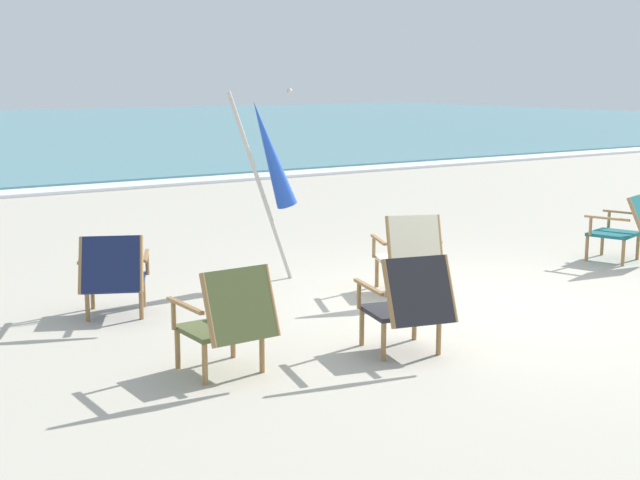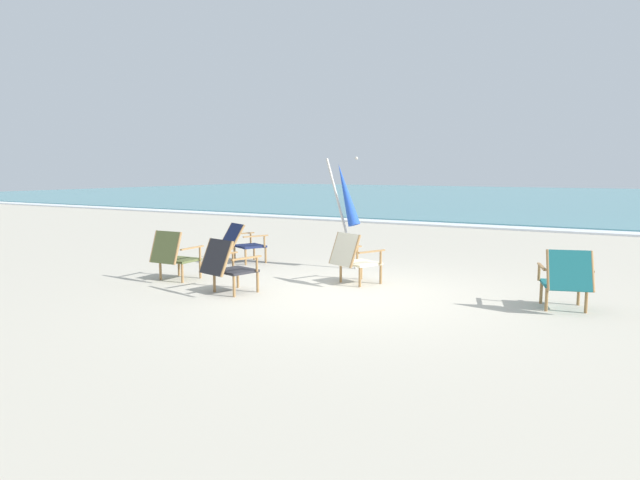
# 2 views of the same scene
# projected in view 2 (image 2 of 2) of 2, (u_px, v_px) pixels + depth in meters

# --- Properties ---
(ground_plane) EXTENTS (80.00, 80.00, 0.00)m
(ground_plane) POSITION_uv_depth(u_px,v_px,m) (347.00, 295.00, 8.18)
(ground_plane) COLOR #B7AF9E
(sea) EXTENTS (80.00, 40.00, 0.10)m
(sea) POSITION_uv_depth(u_px,v_px,m) (581.00, 198.00, 34.85)
(sea) COLOR teal
(sea) RESTS_ON ground
(surf_band) EXTENTS (80.00, 1.10, 0.06)m
(surf_band) POSITION_uv_depth(u_px,v_px,m) (509.00, 228.00, 17.43)
(surf_band) COLOR white
(surf_band) RESTS_ON ground
(beach_chair_front_left) EXTENTS (0.76, 0.86, 0.80)m
(beach_chair_front_left) POSITION_uv_depth(u_px,v_px,m) (566.00, 278.00, 7.20)
(beach_chair_front_left) COLOR #196066
(beach_chair_front_left) RESTS_ON ground
(beach_chair_front_right) EXTENTS (0.73, 0.83, 0.80)m
(beach_chair_front_right) POSITION_uv_depth(u_px,v_px,m) (227.00, 265.00, 8.21)
(beach_chair_front_right) COLOR #28282D
(beach_chair_front_right) RESTS_ON ground
(beach_chair_mid_center) EXTENTS (0.61, 0.69, 0.82)m
(beach_chair_mid_center) POSITION_uv_depth(u_px,v_px,m) (174.00, 254.00, 9.19)
(beach_chair_mid_center) COLOR #515B33
(beach_chair_mid_center) RESTS_ON ground
(beach_chair_back_right) EXTENTS (0.80, 0.86, 0.81)m
(beach_chair_back_right) POSITION_uv_depth(u_px,v_px,m) (353.00, 257.00, 8.90)
(beach_chair_back_right) COLOR beige
(beach_chair_back_right) RESTS_ON ground
(beach_chair_back_left) EXTENTS (0.85, 0.95, 0.77)m
(beach_chair_back_left) POSITION_uv_depth(u_px,v_px,m) (242.00, 242.00, 10.92)
(beach_chair_back_left) COLOR #19234C
(beach_chair_back_left) RESTS_ON ground
(umbrella_furled_blue) EXTENTS (0.77, 0.31, 2.03)m
(umbrella_furled_blue) POSITION_uv_depth(u_px,v_px,m) (346.00, 196.00, 10.32)
(umbrella_furled_blue) COLOR #B7B2A8
(umbrella_furled_blue) RESTS_ON ground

